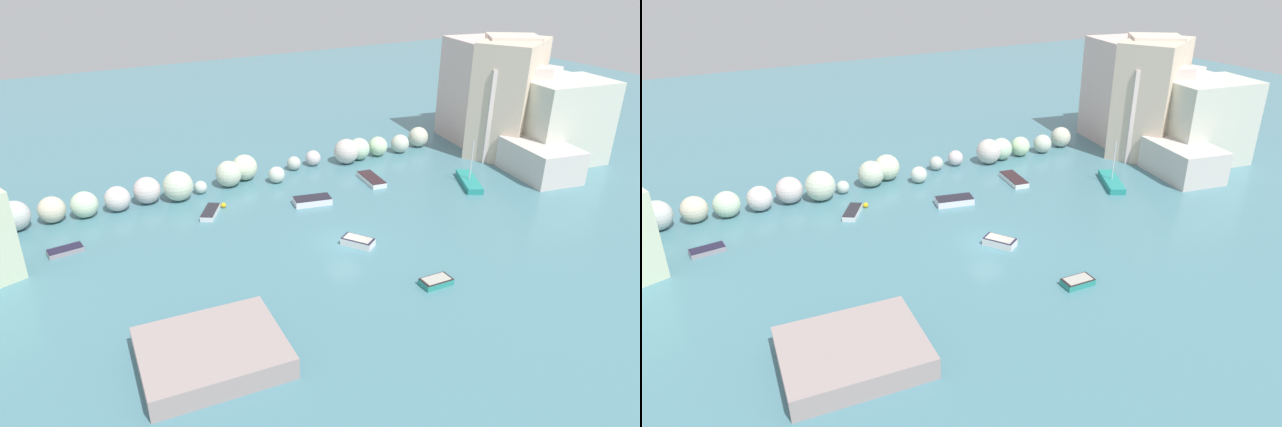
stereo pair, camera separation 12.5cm
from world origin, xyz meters
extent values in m
plane|color=teal|center=(0.00, 0.00, 0.00)|extent=(160.00, 160.00, 0.00)
cube|color=beige|center=(31.32, 19.26, 3.19)|extent=(6.05, 7.40, 6.38)
cube|color=beige|center=(28.37, 14.61, 5.84)|extent=(9.65, 9.91, 11.67)
cube|color=silver|center=(35.24, 10.62, 3.89)|extent=(4.95, 6.10, 7.78)
cube|color=beige|center=(26.76, 10.02, 6.16)|extent=(10.47, 9.18, 12.32)
cube|color=beige|center=(26.75, 10.39, 4.94)|extent=(8.70, 9.22, 9.89)
cube|color=beige|center=(34.08, 13.72, 4.09)|extent=(7.06, 5.92, 8.19)
cube|color=beige|center=(27.26, 10.73, 6.31)|extent=(6.79, 6.61, 12.63)
cube|color=beige|center=(29.90, 4.99, 4.37)|extent=(9.80, 7.40, 8.74)
cube|color=beige|center=(24.88, 2.86, 1.65)|extent=(6.49, 8.38, 3.29)
sphere|color=silver|center=(-22.26, 15.28, 1.25)|extent=(2.51, 2.51, 2.51)
sphere|color=beige|center=(-19.43, 15.42, 1.12)|extent=(2.25, 2.25, 2.25)
sphere|color=beige|center=(-16.87, 15.12, 1.14)|extent=(2.28, 2.28, 2.28)
sphere|color=silver|center=(-14.14, 15.07, 1.11)|extent=(2.22, 2.22, 2.22)
sphere|color=beige|center=(-11.45, 15.44, 1.22)|extent=(2.44, 2.44, 2.44)
sphere|color=beige|center=(-8.80, 14.68, 1.37)|extent=(2.74, 2.74, 2.74)
sphere|color=silver|center=(-6.57, 15.18, 0.61)|extent=(1.22, 1.22, 1.22)
sphere|color=beige|center=(-3.57, 15.56, 1.26)|extent=(2.52, 2.52, 2.52)
sphere|color=beige|center=(-1.58, 16.43, 1.27)|extent=(2.54, 2.54, 2.54)
sphere|color=silver|center=(0.84, 14.14, 0.81)|extent=(1.61, 1.61, 1.61)
sphere|color=beige|center=(3.91, 16.43, 0.72)|extent=(1.43, 1.43, 1.43)
sphere|color=silver|center=(6.29, 16.62, 0.81)|extent=(1.61, 1.61, 1.61)
sphere|color=beige|center=(9.70, 15.47, 1.32)|extent=(2.64, 2.64, 2.64)
sphere|color=beige|center=(11.54, 15.83, 1.18)|extent=(2.36, 2.36, 2.36)
sphere|color=beige|center=(14.04, 15.85, 1.06)|extent=(2.13, 2.13, 2.13)
sphere|color=beige|center=(16.82, 15.49, 1.02)|extent=(2.04, 2.04, 2.04)
sphere|color=beige|center=(19.93, 16.17, 1.14)|extent=(2.27, 2.27, 2.27)
cube|color=gray|center=(-13.81, -8.34, 0.68)|extent=(8.46, 7.24, 1.36)
sphere|color=gold|center=(-5.87, 11.07, 0.23)|extent=(0.47, 0.47, 0.47)
cube|color=white|center=(0.79, -0.72, 0.27)|extent=(2.38, 2.76, 0.54)
cube|color=#222135|center=(0.79, -0.72, 0.57)|extent=(2.33, 2.71, 0.06)
cube|color=#ADA89E|center=(0.79, -0.72, 0.58)|extent=(2.02, 2.35, 0.08)
cube|color=teal|center=(17.02, 4.42, 0.29)|extent=(3.83, 5.32, 0.58)
cylinder|color=silver|center=(17.02, 4.42, 2.51)|extent=(0.10, 0.10, 3.85)
cube|color=gray|center=(-19.33, 9.14, 0.18)|extent=(2.63, 1.35, 0.37)
cube|color=#201C34|center=(-19.33, 9.14, 0.40)|extent=(2.58, 1.32, 0.06)
cube|color=gray|center=(-15.03, -8.73, 0.32)|extent=(3.60, 3.27, 0.63)
cube|color=black|center=(-15.03, -8.73, 0.66)|extent=(3.53, 3.20, 0.06)
cube|color=white|center=(1.43, 7.89, 0.29)|extent=(3.62, 2.27, 0.58)
cube|color=#221F2B|center=(1.43, 7.89, 0.61)|extent=(3.55, 2.22, 0.06)
cube|color=white|center=(-7.39, 10.22, 0.21)|extent=(2.54, 3.13, 0.43)
cube|color=#25242B|center=(-7.39, 10.22, 0.46)|extent=(2.49, 3.06, 0.06)
cube|color=teal|center=(2.38, -8.20, 0.21)|extent=(2.26, 1.29, 0.42)
cube|color=black|center=(2.38, -8.20, 0.45)|extent=(2.21, 1.26, 0.06)
cube|color=#ADA89E|center=(2.38, -8.20, 0.46)|extent=(1.92, 1.09, 0.08)
cube|color=white|center=(9.10, 9.70, 0.23)|extent=(2.04, 4.11, 0.46)
cube|color=#301D22|center=(9.10, 9.70, 0.49)|extent=(2.00, 4.03, 0.06)
camera|label=1|loc=(-21.00, -33.46, 21.32)|focal=32.00mm
camera|label=2|loc=(-20.89, -33.52, 21.32)|focal=32.00mm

